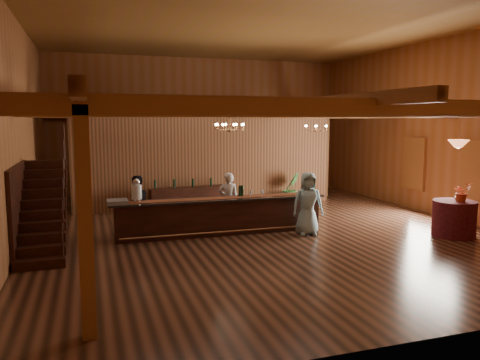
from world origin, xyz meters
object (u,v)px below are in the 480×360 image
object	(u,v)px
beverage_dispenser	(137,191)
chandelier_right	(316,128)
backbar_shelf	(193,199)
floor_plant	(291,189)
staff_second	(136,205)
chandelier_left	(230,127)
tasting_bar	(220,216)
raffle_drum	(307,188)
guest	(308,203)
bartender	(229,200)
round_table	(454,219)
pendant_lamp	(458,144)

from	to	relation	value
beverage_dispenser	chandelier_right	distance (m)	6.68
backbar_shelf	floor_plant	size ratio (longest dim) A/B	2.44
backbar_shelf	staff_second	xyz separation A→B (m)	(-2.08, -2.57, 0.37)
chandelier_left	chandelier_right	distance (m)	4.09
staff_second	beverage_dispenser	bearing A→B (deg)	70.49
tasting_bar	staff_second	distance (m)	2.24
tasting_bar	floor_plant	world-z (taller)	floor_plant
tasting_bar	raffle_drum	xyz separation A→B (m)	(2.48, -0.08, 0.65)
floor_plant	raffle_drum	bearing A→B (deg)	-107.26
tasting_bar	chandelier_left	distance (m)	2.39
chandelier_left	beverage_dispenser	bearing A→B (deg)	-173.42
backbar_shelf	guest	xyz separation A→B (m)	(2.19, -4.05, 0.43)
chandelier_left	guest	distance (m)	2.91
chandelier_left	bartender	bearing A→B (deg)	80.02
round_table	floor_plant	world-z (taller)	floor_plant
backbar_shelf	round_table	world-z (taller)	round_table
raffle_drum	bartender	world-z (taller)	bartender
beverage_dispenser	floor_plant	world-z (taller)	beverage_dispenser
raffle_drum	tasting_bar	bearing A→B (deg)	178.16
floor_plant	bartender	bearing A→B (deg)	-140.00
beverage_dispenser	pendant_lamp	distance (m)	8.22
guest	floor_plant	bearing A→B (deg)	82.70
raffle_drum	guest	world-z (taller)	guest
bartender	backbar_shelf	bearing A→B (deg)	-61.19
round_table	pendant_lamp	xyz separation A→B (m)	(0.00, 0.00, 1.94)
bartender	tasting_bar	bearing A→B (deg)	76.98
tasting_bar	round_table	bearing A→B (deg)	-19.63
guest	bartender	bearing A→B (deg)	150.54
guest	beverage_dispenser	bearing A→B (deg)	-179.99
round_table	staff_second	bearing A→B (deg)	160.07
raffle_drum	floor_plant	size ratio (longest dim) A/B	0.29
chandelier_left	staff_second	bearing A→B (deg)	172.30
round_table	chandelier_left	size ratio (longest dim) A/B	1.34
bartender	staff_second	size ratio (longest dim) A/B	1.00
round_table	staff_second	distance (m)	8.29
staff_second	floor_plant	xyz separation A→B (m)	(5.63, 2.60, -0.19)
guest	chandelier_right	bearing A→B (deg)	71.25
round_table	staff_second	size ratio (longest dim) A/B	0.69
raffle_drum	chandelier_right	distance (m)	3.27
raffle_drum	chandelier_right	xyz separation A→B (m)	(1.48, 2.42, 1.62)
staff_second	floor_plant	distance (m)	6.21
raffle_drum	backbar_shelf	bearing A→B (deg)	126.72
bartender	floor_plant	world-z (taller)	bartender
raffle_drum	chandelier_left	xyz separation A→B (m)	(-2.10, 0.45, 1.69)
raffle_drum	chandelier_right	size ratio (longest dim) A/B	0.42
round_table	raffle_drum	bearing A→B (deg)	147.54
pendant_lamp	round_table	bearing A→B (deg)	0.00
chandelier_left	pendant_lamp	world-z (taller)	same
chandelier_right	bartender	xyz separation A→B (m)	(-3.52, -1.63, -1.97)
chandelier_left	tasting_bar	bearing A→B (deg)	-135.66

